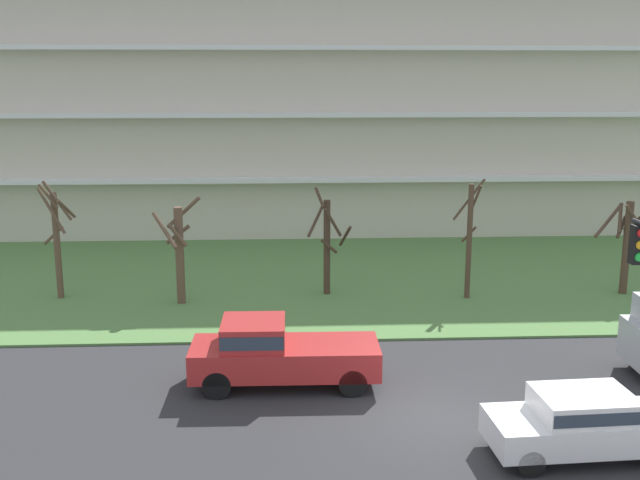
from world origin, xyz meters
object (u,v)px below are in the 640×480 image
object	(u,v)px
tree_left	(179,250)
pickup_red_center_right	(277,352)
tree_far_right	(625,241)
sedan_white_center_left	(583,421)
tree_center	(328,243)
tree_far_left	(57,237)
tree_right	(469,237)

from	to	relation	value
tree_left	pickup_red_center_right	size ratio (longest dim) A/B	0.78
tree_far_right	sedan_white_center_left	xyz separation A→B (m)	(-6.87, -13.00, -1.37)
tree_center	pickup_red_center_right	world-z (taller)	tree_center
tree_far_left	sedan_white_center_left	world-z (taller)	tree_far_left
tree_far_left	tree_left	world-z (taller)	tree_far_left
tree_far_right	tree_center	bearing A→B (deg)	177.77
tree_far_left	pickup_red_center_right	bearing A→B (deg)	-45.66
tree_far_left	tree_center	distance (m)	10.70
tree_right	pickup_red_center_right	distance (m)	11.26
tree_left	tree_right	bearing A→B (deg)	0.90
tree_left	sedan_white_center_left	bearing A→B (deg)	-48.69
sedan_white_center_left	pickup_red_center_right	xyz separation A→B (m)	(-7.18, 4.50, 0.14)
tree_far_right	tree_right	bearing A→B (deg)	-177.27
tree_center	tree_far_right	size ratio (longest dim) A/B	1.15
tree_right	sedan_white_center_left	world-z (taller)	tree_right
tree_right	pickup_red_center_right	xyz separation A→B (m)	(-7.58, -8.19, -1.53)
tree_right	tree_far_right	size ratio (longest dim) A/B	1.24
tree_left	tree_right	distance (m)	11.40
tree_left	tree_center	size ratio (longest dim) A/B	0.95
tree_center	sedan_white_center_left	xyz separation A→B (m)	(5.17, -13.47, -1.34)
tree_left	pickup_red_center_right	world-z (taller)	tree_left
tree_right	tree_far_left	bearing A→B (deg)	177.56
tree_far_left	tree_left	distance (m)	4.96
tree_left	pickup_red_center_right	xyz separation A→B (m)	(3.81, -8.01, -1.19)
sedan_white_center_left	pickup_red_center_right	bearing A→B (deg)	144.90
tree_center	tree_far_right	xyz separation A→B (m)	(12.04, -0.47, 0.03)
pickup_red_center_right	tree_far_left	bearing A→B (deg)	-44.87
tree_far_left	pickup_red_center_right	world-z (taller)	tree_far_left
tree_right	sedan_white_center_left	xyz separation A→B (m)	(-0.40, -12.69, -1.67)
tree_left	sedan_white_center_left	world-z (taller)	tree_left
tree_far_left	tree_center	bearing A→B (deg)	0.45
tree_center	pickup_red_center_right	distance (m)	9.27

